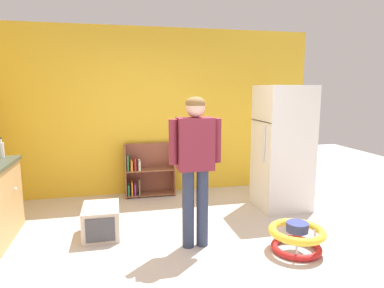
% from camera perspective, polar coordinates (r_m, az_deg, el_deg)
% --- Properties ---
extents(ground_plane, '(12.00, 12.00, 0.00)m').
position_cam_1_polar(ground_plane, '(3.73, -0.61, -18.33)').
color(ground_plane, beige).
rests_on(ground_plane, ground).
extents(back_wall, '(5.20, 0.06, 2.70)m').
position_cam_1_polar(back_wall, '(5.62, -5.66, 5.40)').
color(back_wall, gold).
rests_on(back_wall, ground).
extents(refrigerator, '(0.73, 0.68, 1.78)m').
position_cam_1_polar(refrigerator, '(5.05, 15.05, -0.59)').
color(refrigerator, white).
rests_on(refrigerator, ground).
extents(bookshelf, '(0.80, 0.28, 0.85)m').
position_cam_1_polar(bookshelf, '(5.57, -7.68, -4.85)').
color(bookshelf, brown).
rests_on(bookshelf, ground).
extents(standing_person, '(0.57, 0.22, 1.65)m').
position_cam_1_polar(standing_person, '(3.61, 0.57, -2.48)').
color(standing_person, '#303A55').
rests_on(standing_person, ground).
extents(baby_walker, '(0.60, 0.60, 0.32)m').
position_cam_1_polar(baby_walker, '(3.93, 17.28, -14.75)').
color(baby_walker, red).
rests_on(baby_walker, ground).
extents(pet_carrier, '(0.42, 0.55, 0.36)m').
position_cam_1_polar(pet_carrier, '(4.25, -15.08, -12.45)').
color(pet_carrier, beige).
rests_on(pet_carrier, ground).
extents(clear_bottle, '(0.07, 0.07, 0.25)m').
position_cam_1_polar(clear_bottle, '(4.74, -29.56, -0.80)').
color(clear_bottle, silver).
rests_on(clear_bottle, kitchen_counter).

